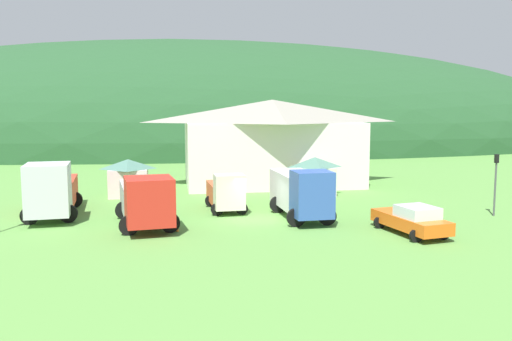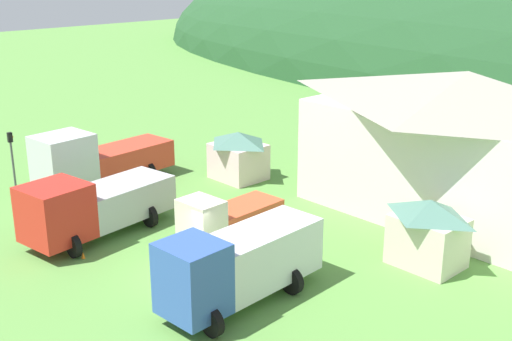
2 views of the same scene
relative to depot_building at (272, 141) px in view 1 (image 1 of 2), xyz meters
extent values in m
plane|color=#5B9342|center=(-3.72, -14.27, -3.90)|extent=(200.00, 200.00, 0.00)
ellipsoid|color=#234C28|center=(-3.72, 49.02, -3.90)|extent=(155.20, 60.00, 35.92)
cube|color=white|center=(0.00, 0.00, -1.10)|extent=(15.10, 8.04, 5.60)
pyramid|color=gray|center=(0.00, 0.00, 2.68)|extent=(16.31, 8.68, 1.96)
cube|color=beige|center=(2.24, -6.18, -2.77)|extent=(2.91, 2.28, 2.26)
pyramid|color=#4C7A6B|center=(2.24, -6.18, -1.25)|extent=(3.15, 2.46, 0.79)
cube|color=beige|center=(-12.21, -4.28, -2.81)|extent=(2.94, 2.56, 2.17)
pyramid|color=#4C7A6B|center=(-12.21, -4.28, -1.35)|extent=(3.18, 2.76, 0.76)
cube|color=silver|center=(-16.25, -13.58, -1.80)|extent=(2.76, 3.13, 3.09)
cube|color=black|center=(-16.24, -13.72, -1.12)|extent=(1.55, 2.44, 0.99)
cube|color=red|center=(-16.65, -9.38, -2.55)|extent=(3.01, 5.73, 1.60)
cylinder|color=black|center=(-15.16, -13.48, -3.35)|extent=(1.10, 0.30, 1.10)
cylinder|color=black|center=(-17.35, -13.68, -3.35)|extent=(1.10, 0.30, 1.10)
cylinder|color=black|center=(-15.63, -8.46, -3.35)|extent=(1.10, 0.30, 1.10)
cylinder|color=black|center=(-17.82, -8.66, -3.35)|extent=(1.10, 0.30, 1.10)
cube|color=red|center=(-10.16, -17.19, -2.04)|extent=(2.91, 3.04, 2.61)
cube|color=black|center=(-10.14, -17.33, -1.47)|extent=(1.66, 2.34, 0.84)
cube|color=#B2B2B7|center=(-10.68, -13.40, -2.49)|extent=(3.21, 5.23, 1.72)
cylinder|color=black|center=(-9.03, -17.04, -3.35)|extent=(1.10, 0.30, 1.10)
cylinder|color=black|center=(-11.28, -17.35, -3.35)|extent=(1.10, 0.30, 1.10)
cylinder|color=black|center=(-9.65, -12.52, -3.35)|extent=(1.10, 0.30, 1.10)
cylinder|color=black|center=(-11.90, -12.83, -3.35)|extent=(1.10, 0.30, 1.10)
cube|color=beige|center=(-5.23, -12.72, -2.37)|extent=(2.00, 1.58, 2.26)
cube|color=black|center=(-5.22, -12.79, -1.87)|extent=(1.10, 1.24, 0.72)
cube|color=#DB512D|center=(-5.37, -10.10, -2.83)|extent=(2.12, 3.86, 1.33)
cylinder|color=black|center=(-4.42, -12.68, -3.50)|extent=(0.80, 0.30, 0.80)
cylinder|color=black|center=(-6.04, -12.76, -3.50)|extent=(0.80, 0.30, 0.80)
cylinder|color=black|center=(-4.59, -9.49, -3.50)|extent=(0.80, 0.30, 0.80)
cylinder|color=black|center=(-6.21, -9.58, -3.50)|extent=(0.80, 0.30, 0.80)
cube|color=#3356AD|center=(-0.76, -16.69, -1.98)|extent=(2.33, 2.17, 2.73)
cube|color=black|center=(-0.76, -16.79, -1.38)|extent=(1.28, 1.71, 0.87)
cube|color=silver|center=(-0.94, -13.13, -2.24)|extent=(2.48, 5.16, 2.21)
cylinder|color=black|center=(0.20, -16.64, -3.35)|extent=(1.10, 0.30, 1.10)
cylinder|color=black|center=(-1.72, -16.74, -3.35)|extent=(1.10, 0.30, 1.10)
cylinder|color=black|center=(-0.02, -12.33, -3.35)|extent=(1.10, 0.30, 1.10)
cylinder|color=black|center=(-1.94, -12.42, -3.35)|extent=(1.10, 0.30, 1.10)
cube|color=orange|center=(4.17, -19.42, -3.21)|extent=(2.88, 5.35, 0.70)
cube|color=silver|center=(4.28, -20.02, -2.55)|extent=(2.15, 2.33, 0.62)
cylinder|color=black|center=(5.34, -20.95, -3.56)|extent=(0.68, 0.24, 0.68)
cylinder|color=black|center=(3.65, -21.28, -3.56)|extent=(0.68, 0.24, 0.68)
cylinder|color=black|center=(4.68, -17.57, -3.56)|extent=(0.68, 0.24, 0.68)
cylinder|color=black|center=(3.00, -17.90, -3.56)|extent=(0.68, 0.24, 0.68)
cylinder|color=#4C4C51|center=(11.61, -15.69, -2.17)|extent=(0.12, 0.12, 3.45)
cube|color=black|center=(11.61, -15.69, -0.17)|extent=(0.20, 0.24, 0.55)
sphere|color=yellow|center=(11.61, -15.56, -0.17)|extent=(0.14, 0.14, 0.14)
cone|color=orange|center=(-8.65, -16.82, -3.90)|extent=(0.36, 0.36, 0.61)
camera|label=1|loc=(-8.97, -47.57, 3.29)|focal=38.41mm
camera|label=2|loc=(16.10, -29.44, 8.94)|focal=45.92mm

